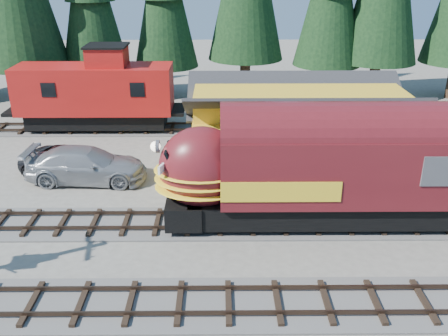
{
  "coord_description": "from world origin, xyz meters",
  "views": [
    {
      "loc": [
        -4.49,
        -16.83,
        11.87
      ],
      "look_at": [
        -4.31,
        4.0,
        2.92
      ],
      "focal_mm": 40.0,
      "sensor_mm": 36.0,
      "label": 1
    }
  ],
  "objects_px": {
    "pickup_truck_a": "(73,162)",
    "pickup_truck_b": "(86,165)",
    "depot": "(298,123)",
    "locomotive": "(330,173)",
    "caboose": "(96,93)"
  },
  "relations": [
    {
      "from": "pickup_truck_a",
      "to": "pickup_truck_b",
      "type": "bearing_deg",
      "value": -113.96
    },
    {
      "from": "depot",
      "to": "pickup_truck_a",
      "type": "relative_size",
      "value": 2.15
    },
    {
      "from": "pickup_truck_a",
      "to": "locomotive",
      "type": "bearing_deg",
      "value": -98.69
    },
    {
      "from": "pickup_truck_a",
      "to": "caboose",
      "type": "bearing_deg",
      "value": 17.04
    },
    {
      "from": "depot",
      "to": "locomotive",
      "type": "height_order",
      "value": "depot"
    },
    {
      "from": "locomotive",
      "to": "caboose",
      "type": "height_order",
      "value": "caboose"
    },
    {
      "from": "depot",
      "to": "caboose",
      "type": "height_order",
      "value": "caboose"
    },
    {
      "from": "locomotive",
      "to": "caboose",
      "type": "bearing_deg",
      "value": 134.78
    },
    {
      "from": "caboose",
      "to": "locomotive",
      "type": "bearing_deg",
      "value": -45.22
    },
    {
      "from": "locomotive",
      "to": "caboose",
      "type": "distance_m",
      "value": 19.72
    },
    {
      "from": "locomotive",
      "to": "pickup_truck_a",
      "type": "relative_size",
      "value": 2.81
    },
    {
      "from": "depot",
      "to": "caboose",
      "type": "xyz_separation_m",
      "value": [
        -13.33,
        7.5,
        -0.17
      ]
    },
    {
      "from": "caboose",
      "to": "pickup_truck_b",
      "type": "distance_m",
      "value": 9.24
    },
    {
      "from": "locomotive",
      "to": "pickup_truck_a",
      "type": "distance_m",
      "value": 14.83
    },
    {
      "from": "depot",
      "to": "locomotive",
      "type": "bearing_deg",
      "value": -85.09
    }
  ]
}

